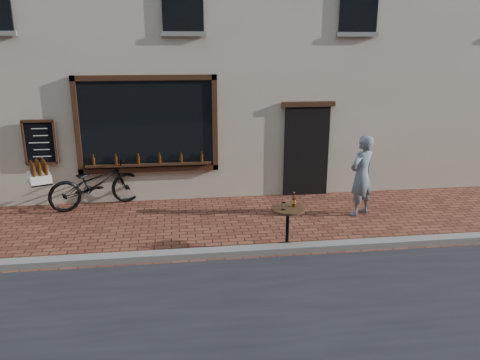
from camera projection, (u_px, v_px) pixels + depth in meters
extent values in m
plane|color=#54271B|center=(252.00, 259.00, 8.23)|extent=(90.00, 90.00, 0.00)
cube|color=slate|center=(250.00, 251.00, 8.41)|extent=(90.00, 0.25, 0.12)
cube|color=black|center=(147.00, 125.00, 10.75)|extent=(3.00, 0.06, 2.00)
cube|color=black|center=(144.00, 78.00, 10.44)|extent=(3.24, 0.10, 0.12)
cube|color=black|center=(150.00, 169.00, 11.03)|extent=(3.24, 0.10, 0.12)
cube|color=black|center=(77.00, 126.00, 10.54)|extent=(0.12, 0.10, 2.24)
cube|color=black|center=(215.00, 123.00, 10.93)|extent=(0.12, 0.10, 2.24)
cube|color=black|center=(149.00, 164.00, 10.95)|extent=(2.90, 0.16, 0.05)
cube|color=black|center=(306.00, 151.00, 11.46)|extent=(1.10, 0.10, 2.20)
cube|color=black|center=(309.00, 104.00, 11.11)|extent=(1.30, 0.10, 0.12)
cube|color=black|center=(40.00, 142.00, 10.54)|extent=(0.62, 0.04, 0.92)
cylinder|color=#3D1C07|center=(94.00, 161.00, 10.75)|extent=(0.06, 0.06, 0.19)
cylinder|color=#3D1C07|center=(116.00, 161.00, 10.82)|extent=(0.06, 0.06, 0.19)
cylinder|color=#3D1C07|center=(138.00, 160.00, 10.88)|extent=(0.06, 0.06, 0.19)
cylinder|color=#3D1C07|center=(160.00, 159.00, 10.95)|extent=(0.06, 0.06, 0.19)
cylinder|color=#3D1C07|center=(181.00, 159.00, 11.01)|extent=(0.06, 0.06, 0.19)
cylinder|color=#3D1C07|center=(202.00, 158.00, 11.07)|extent=(0.06, 0.06, 0.19)
cube|color=black|center=(359.00, 0.00, 10.62)|extent=(0.90, 0.06, 1.40)
imported|color=black|center=(96.00, 183.00, 10.72)|extent=(2.25, 1.51, 1.12)
cube|color=black|center=(40.00, 182.00, 10.09)|extent=(0.62, 0.71, 0.04)
cube|color=silver|center=(39.00, 177.00, 10.06)|extent=(0.63, 0.74, 0.17)
cylinder|color=#3D1C07|center=(46.00, 170.00, 9.88)|extent=(0.07, 0.07, 0.24)
cylinder|color=#3D1C07|center=(40.00, 171.00, 9.82)|extent=(0.07, 0.07, 0.24)
cylinder|color=#3D1C07|center=(33.00, 171.00, 9.76)|extent=(0.07, 0.07, 0.24)
cylinder|color=#3D1C07|center=(45.00, 168.00, 10.00)|extent=(0.07, 0.07, 0.24)
cylinder|color=#3D1C07|center=(39.00, 169.00, 9.94)|extent=(0.07, 0.07, 0.24)
cylinder|color=#3D1C07|center=(32.00, 170.00, 9.88)|extent=(0.07, 0.07, 0.24)
cylinder|color=#3D1C07|center=(44.00, 167.00, 10.12)|extent=(0.07, 0.07, 0.24)
cylinder|color=#3D1C07|center=(38.00, 167.00, 10.06)|extent=(0.07, 0.07, 0.24)
cylinder|color=#3D1C07|center=(32.00, 168.00, 10.00)|extent=(0.07, 0.07, 0.24)
cylinder|color=#3D1C07|center=(43.00, 165.00, 10.25)|extent=(0.07, 0.07, 0.24)
cylinder|color=#3D1C07|center=(37.00, 166.00, 10.19)|extent=(0.07, 0.07, 0.24)
cylinder|color=black|center=(287.00, 247.00, 8.65)|extent=(0.45, 0.45, 0.03)
cylinder|color=black|center=(287.00, 229.00, 8.55)|extent=(0.06, 0.06, 0.72)
cylinder|color=black|center=(288.00, 209.00, 8.44)|extent=(0.61, 0.61, 0.04)
cylinder|color=gold|center=(294.00, 202.00, 8.48)|extent=(0.06, 0.06, 0.06)
cylinder|color=white|center=(283.00, 206.00, 8.34)|extent=(0.08, 0.08, 0.13)
imported|color=slate|center=(362.00, 176.00, 10.13)|extent=(0.77, 0.69, 1.78)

